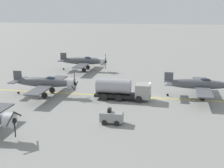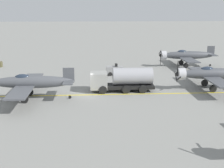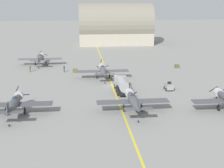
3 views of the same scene
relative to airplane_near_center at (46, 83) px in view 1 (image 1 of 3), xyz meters
name	(u,v)px [view 1 (image 1 of 3)]	position (x,y,z in m)	size (l,w,h in m)	color
ground_plane	(157,98)	(-1.77, 16.57, -2.01)	(400.00, 400.00, 0.00)	gray
taxiway_stripe	(157,98)	(-1.77, 16.57, -2.01)	(0.30, 160.00, 0.01)	yellow
airplane_near_center	(46,83)	(0.00, 0.00, 0.00)	(12.00, 9.98, 3.80)	#494C51
airplane_near_left	(84,61)	(-19.21, 0.49, 0.00)	(12.00, 9.98, 3.65)	#44474C
airplane_mid_center	(200,84)	(-3.21, 22.60, 0.00)	(12.00, 9.98, 3.76)	#4E5055
fuel_tanker	(123,89)	(-0.21, 11.69, -0.50)	(2.67, 8.00, 2.98)	black
tow_tractor	(112,117)	(9.46, 11.92, -1.22)	(1.57, 2.60, 1.79)	gray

